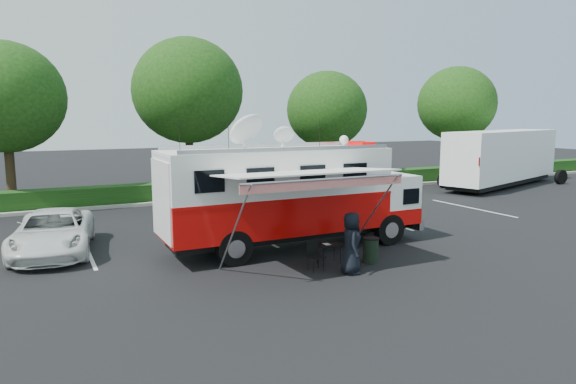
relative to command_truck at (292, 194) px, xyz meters
name	(u,v)px	position (x,y,z in m)	size (l,w,h in m)	color
ground_plane	(294,248)	(0.08, 0.00, -1.90)	(120.00, 120.00, 0.00)	black
back_border	(209,108)	(1.22, 12.90, 3.11)	(60.00, 6.14, 8.87)	#9E998E
stall_lines	(249,232)	(-0.42, 3.00, -1.89)	(24.12, 5.50, 0.01)	silver
command_truck	(292,194)	(0.00, 0.00, 0.00)	(9.23, 2.54, 4.43)	black
awning	(308,176)	(-0.83, -2.64, 0.96)	(5.04, 2.61, 3.04)	silver
white_suv	(54,253)	(-7.45, 2.94, -1.90)	(2.37, 5.14, 1.43)	silver
person	(351,273)	(0.21, -3.36, -1.90)	(0.89, 0.58, 1.81)	black
folding_table	(329,246)	(0.12, -2.25, -1.32)	(0.84, 0.68, 0.63)	black
folding_chair	(314,252)	(-0.59, -2.59, -1.36)	(0.50, 0.53, 0.91)	black
trash_bin	(371,250)	(1.40, -2.67, -1.50)	(0.53, 0.53, 0.79)	black
semi_trailer	(503,157)	(19.49, 8.11, 0.01)	(11.91, 5.96, 3.62)	white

